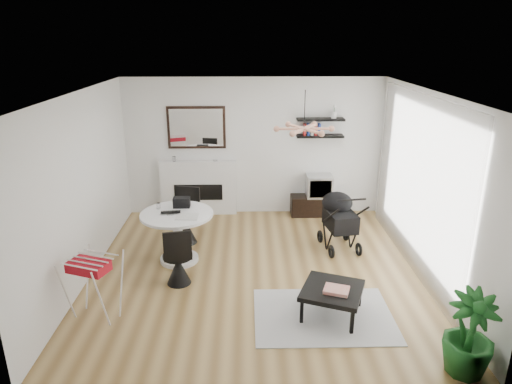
{
  "coord_description": "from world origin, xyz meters",
  "views": [
    {
      "loc": [
        -0.13,
        -6.22,
        3.44
      ],
      "look_at": [
        0.01,
        0.4,
        1.15
      ],
      "focal_mm": 32.0,
      "sensor_mm": 36.0,
      "label": 1
    }
  ],
  "objects_px": {
    "dining_table": "(178,230)",
    "drying_rack": "(94,286)",
    "tv_console": "(317,205)",
    "fireplace": "(198,181)",
    "stroller": "(339,222)",
    "coffee_table": "(332,291)",
    "crt_tv": "(319,186)",
    "potted_plant": "(469,334)"
  },
  "relations": [
    {
      "from": "tv_console",
      "to": "potted_plant",
      "type": "height_order",
      "value": "potted_plant"
    },
    {
      "from": "drying_rack",
      "to": "stroller",
      "type": "xyz_separation_m",
      "value": [
        3.48,
        1.99,
        0.01
      ]
    },
    {
      "from": "crt_tv",
      "to": "stroller",
      "type": "xyz_separation_m",
      "value": [
        0.12,
        -1.46,
        -0.16
      ]
    },
    {
      "from": "coffee_table",
      "to": "potted_plant",
      "type": "distance_m",
      "value": 1.65
    },
    {
      "from": "fireplace",
      "to": "dining_table",
      "type": "height_order",
      "value": "fireplace"
    },
    {
      "from": "crt_tv",
      "to": "potted_plant",
      "type": "bearing_deg",
      "value": -78.85
    },
    {
      "from": "coffee_table",
      "to": "potted_plant",
      "type": "relative_size",
      "value": 0.99
    },
    {
      "from": "crt_tv",
      "to": "stroller",
      "type": "relative_size",
      "value": 0.47
    },
    {
      "from": "stroller",
      "to": "coffee_table",
      "type": "distance_m",
      "value": 2.06
    },
    {
      "from": "drying_rack",
      "to": "coffee_table",
      "type": "height_order",
      "value": "drying_rack"
    },
    {
      "from": "tv_console",
      "to": "drying_rack",
      "type": "distance_m",
      "value": 4.81
    },
    {
      "from": "fireplace",
      "to": "drying_rack",
      "type": "distance_m",
      "value": 3.71
    },
    {
      "from": "fireplace",
      "to": "potted_plant",
      "type": "xyz_separation_m",
      "value": [
        3.29,
        -4.67,
        -0.21
      ]
    },
    {
      "from": "crt_tv",
      "to": "coffee_table",
      "type": "xyz_separation_m",
      "value": [
        -0.34,
        -3.47,
        -0.27
      ]
    },
    {
      "from": "stroller",
      "to": "drying_rack",
      "type": "bearing_deg",
      "value": -159.31
    },
    {
      "from": "stroller",
      "to": "crt_tv",
      "type": "bearing_deg",
      "value": 85.59
    },
    {
      "from": "dining_table",
      "to": "coffee_table",
      "type": "bearing_deg",
      "value": -35.21
    },
    {
      "from": "crt_tv",
      "to": "drying_rack",
      "type": "relative_size",
      "value": 0.59
    },
    {
      "from": "crt_tv",
      "to": "potted_plant",
      "type": "xyz_separation_m",
      "value": [
        0.9,
        -4.55,
        -0.14
      ]
    },
    {
      "from": "tv_console",
      "to": "stroller",
      "type": "xyz_separation_m",
      "value": [
        0.14,
        -1.47,
        0.25
      ]
    },
    {
      "from": "tv_console",
      "to": "coffee_table",
      "type": "distance_m",
      "value": 3.49
    },
    {
      "from": "crt_tv",
      "to": "dining_table",
      "type": "xyz_separation_m",
      "value": [
        -2.52,
        -1.93,
        -0.07
      ]
    },
    {
      "from": "dining_table",
      "to": "drying_rack",
      "type": "distance_m",
      "value": 1.74
    },
    {
      "from": "drying_rack",
      "to": "stroller",
      "type": "height_order",
      "value": "stroller"
    },
    {
      "from": "tv_console",
      "to": "crt_tv",
      "type": "distance_m",
      "value": 0.42
    },
    {
      "from": "drying_rack",
      "to": "potted_plant",
      "type": "distance_m",
      "value": 4.39
    },
    {
      "from": "tv_console",
      "to": "dining_table",
      "type": "height_order",
      "value": "dining_table"
    },
    {
      "from": "fireplace",
      "to": "crt_tv",
      "type": "height_order",
      "value": "fireplace"
    },
    {
      "from": "dining_table",
      "to": "drying_rack",
      "type": "xyz_separation_m",
      "value": [
        -0.84,
        -1.53,
        -0.1
      ]
    },
    {
      "from": "crt_tv",
      "to": "stroller",
      "type": "height_order",
      "value": "stroller"
    },
    {
      "from": "stroller",
      "to": "fireplace",
      "type": "bearing_deg",
      "value": 138.62
    },
    {
      "from": "tv_console",
      "to": "dining_table",
      "type": "distance_m",
      "value": 3.18
    },
    {
      "from": "stroller",
      "to": "potted_plant",
      "type": "distance_m",
      "value": 3.18
    },
    {
      "from": "crt_tv",
      "to": "coffee_table",
      "type": "bearing_deg",
      "value": -95.66
    },
    {
      "from": "potted_plant",
      "to": "fireplace",
      "type": "bearing_deg",
      "value": 125.14
    },
    {
      "from": "crt_tv",
      "to": "drying_rack",
      "type": "xyz_separation_m",
      "value": [
        -3.36,
        -3.46,
        -0.17
      ]
    },
    {
      "from": "drying_rack",
      "to": "potted_plant",
      "type": "xyz_separation_m",
      "value": [
        4.26,
        -1.09,
        0.03
      ]
    },
    {
      "from": "tv_console",
      "to": "coffee_table",
      "type": "bearing_deg",
      "value": -95.33
    },
    {
      "from": "crt_tv",
      "to": "tv_console",
      "type": "bearing_deg",
      "value": 170.79
    },
    {
      "from": "dining_table",
      "to": "coffee_table",
      "type": "xyz_separation_m",
      "value": [
        2.17,
        -1.53,
        -0.2
      ]
    },
    {
      "from": "fireplace",
      "to": "coffee_table",
      "type": "height_order",
      "value": "fireplace"
    },
    {
      "from": "dining_table",
      "to": "potted_plant",
      "type": "relative_size",
      "value": 1.18
    }
  ]
}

